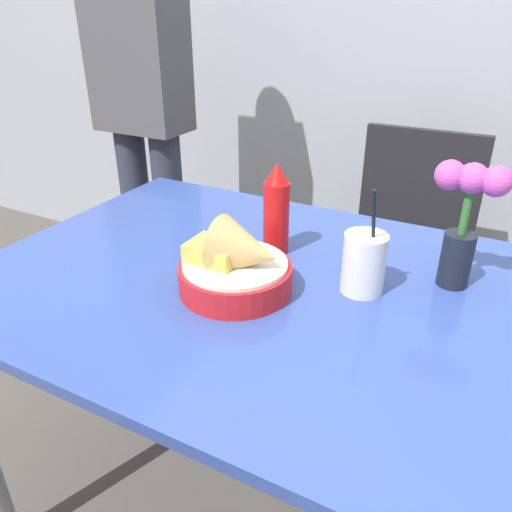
% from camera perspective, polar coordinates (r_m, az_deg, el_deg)
% --- Properties ---
extents(dining_table, '(1.23, 0.86, 0.75)m').
position_cam_1_polar(dining_table, '(1.08, 1.54, -7.18)').
color(dining_table, '#334C9E').
rests_on(dining_table, ground_plane).
extents(chair_far_window, '(0.40, 0.40, 0.89)m').
position_cam_1_polar(chair_far_window, '(1.79, 16.91, 1.69)').
color(chair_far_window, black).
rests_on(chair_far_window, ground_plane).
extents(food_basket, '(0.22, 0.22, 0.15)m').
position_cam_1_polar(food_basket, '(0.97, -2.05, -1.16)').
color(food_basket, red).
rests_on(food_basket, dining_table).
extents(ketchup_bottle, '(0.06, 0.06, 0.21)m').
position_cam_1_polar(ketchup_bottle, '(1.10, 2.33, 5.26)').
color(ketchup_bottle, red).
rests_on(ketchup_bottle, dining_table).
extents(drink_cup, '(0.08, 0.08, 0.22)m').
position_cam_1_polar(drink_cup, '(0.99, 12.19, -1.00)').
color(drink_cup, silver).
rests_on(drink_cup, dining_table).
extents(flower_vase, '(0.14, 0.06, 0.25)m').
position_cam_1_polar(flower_vase, '(1.03, 22.80, 4.37)').
color(flower_vase, black).
rests_on(flower_vase, dining_table).
extents(person_standing, '(0.32, 0.19, 1.75)m').
position_cam_1_polar(person_standing, '(1.84, -13.12, 19.04)').
color(person_standing, '#2D3347').
rests_on(person_standing, ground_plane).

